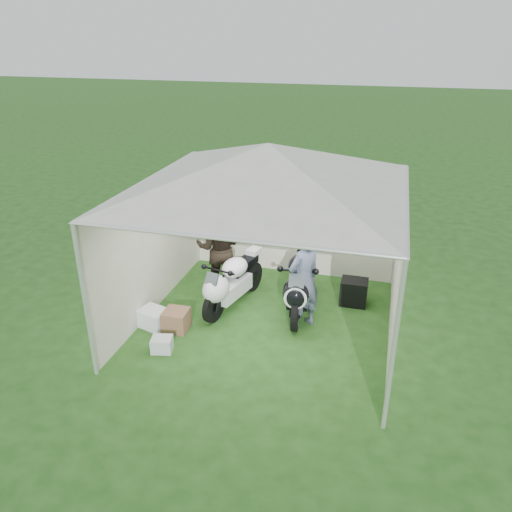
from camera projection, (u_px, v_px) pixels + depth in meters
The scene contains 11 objects.
ground at pixel (266, 321), 8.41m from camera, with size 80.00×80.00×0.00m, color #1E4714.
canopy_tent at pixel (268, 171), 7.37m from camera, with size 5.66×5.66×3.00m.
motorcycle_white at pixel (231, 281), 8.64m from camera, with size 0.70×1.81×0.90m.
motorcycle_black at pixel (300, 282), 8.50m from camera, with size 0.57×2.04×1.01m.
paddock_stand at pixel (304, 279), 9.50m from camera, with size 0.40×0.25×0.30m, color #2320CD.
person_dark_jacket at pixel (219, 248), 9.04m from camera, with size 0.85×0.67×1.76m, color black.
person_blue_jacket at pixel (304, 280), 7.94m from camera, with size 0.62×0.41×1.70m, color slate.
equipment_box at pixel (354, 292), 8.86m from camera, with size 0.47×0.37×0.47m, color black.
crate_0 at pixel (154, 318), 8.21m from camera, with size 0.46×0.36×0.31m, color silver.
crate_1 at pixel (176, 320), 8.12m from camera, with size 0.39×0.39×0.35m, color brown.
crate_2 at pixel (162, 344), 7.59m from camera, with size 0.31×0.26×0.23m, color silver.
Camera 1 is at (1.74, -6.99, 4.48)m, focal length 35.00 mm.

